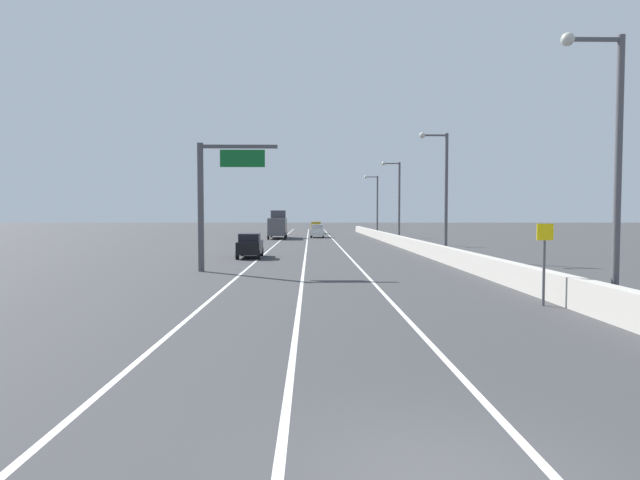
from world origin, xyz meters
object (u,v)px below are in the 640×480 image
Objects in this scene: lamp_post_right_third at (397,196)px; lamp_post_right_fourth at (376,201)px; car_white_1 at (317,231)px; car_yellow_2 at (316,228)px; speed_advisory_sign at (544,258)px; box_truck at (278,226)px; lamp_post_right_near at (610,152)px; car_black_0 at (250,246)px; overhead_sign_gantry at (213,191)px; lamp_post_right_second at (443,186)px.

lamp_post_right_third is 21.19m from lamp_post_right_fourth.
car_white_1 is at bearing -161.85° from lamp_post_right_fourth.
car_white_1 is 0.98× the size of car_yellow_2.
speed_advisory_sign is 58.02m from box_truck.
lamp_post_right_third is at bearing -47.04° from box_truck.
lamp_post_right_near reaches higher than car_black_0.
lamp_post_right_near is at bearing -89.94° from lamp_post_right_fourth.
car_white_1 is at bearing 115.70° from lamp_post_right_third.
car_black_0 is at bearing -127.48° from lamp_post_right_third.
overhead_sign_gantry is 10.74m from car_black_0.
lamp_post_right_second reaches higher than car_yellow_2.
lamp_post_right_third is 1.05× the size of box_truck.
overhead_sign_gantry is 1.60× the size of car_yellow_2.
overhead_sign_gantry reaches higher than box_truck.
lamp_post_right_second is 1.99× the size of car_yellow_2.
overhead_sign_gantry reaches higher than speed_advisory_sign.
lamp_post_right_second is 15.25m from car_black_0.
lamp_post_right_second reaches higher than overhead_sign_gantry.
lamp_post_right_near is 21.19m from lamp_post_right_second.
speed_advisory_sign is at bearing -40.47° from overhead_sign_gantry.
car_yellow_2 is 0.53× the size of box_truck.
lamp_post_right_second reaches higher than speed_advisory_sign.
car_black_0 is at bearing -96.13° from car_yellow_2.
lamp_post_right_fourth is at bearing -55.27° from car_yellow_2.
lamp_post_right_near reaches higher than overhead_sign_gantry.
box_truck is (-14.44, 15.51, -3.61)m from lamp_post_right_third.
overhead_sign_gantry is 0.80× the size of lamp_post_right_near.
lamp_post_right_near is at bearing -41.26° from speed_advisory_sign.
overhead_sign_gantry is 47.78m from car_white_1.
box_truck is (-14.69, 57.88, -3.61)m from lamp_post_right_near.
speed_advisory_sign is 0.32× the size of lamp_post_right_second.
box_truck is at bearing 89.91° from car_black_0.
lamp_post_right_near is 1.00× the size of lamp_post_right_fourth.
speed_advisory_sign reaches higher than car_yellow_2.
box_truck reaches higher than car_yellow_2.
lamp_post_right_fourth is (0.29, 42.37, 0.00)m from lamp_post_right_second.
box_truck is at bearing 104.24° from lamp_post_right_near.
lamp_post_right_second is at bearing -9.01° from car_black_0.
speed_advisory_sign is 0.66× the size of car_black_0.
car_yellow_2 is (6.69, 63.06, -3.66)m from overhead_sign_gantry.
car_black_0 is at bearing 120.83° from speed_advisory_sign.
lamp_post_right_second reaches higher than car_black_0.
speed_advisory_sign is (14.18, -12.10, -2.96)m from overhead_sign_gantry.
lamp_post_right_second reaches higher than car_white_1.
overhead_sign_gantry is 20.72m from lamp_post_right_near.
car_white_1 is (-9.03, 60.62, -4.45)m from lamp_post_right_near.
overhead_sign_gantry is 1.65× the size of car_black_0.
car_white_1 is at bearing 102.42° from lamp_post_right_second.
speed_advisory_sign is at bearing -93.48° from lamp_post_right_second.
lamp_post_right_fourth is at bearing 69.88° from car_black_0.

